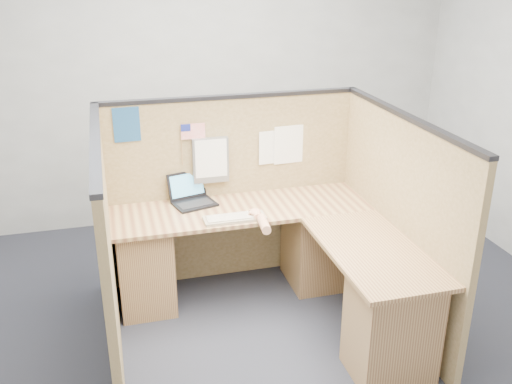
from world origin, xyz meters
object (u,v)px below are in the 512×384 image
object	(u,v)px
keyboard	(235,218)
mouse	(255,215)
laptop	(193,196)
l_desk	(279,268)

from	to	relation	value
keyboard	mouse	world-z (taller)	mouse
laptop	keyboard	world-z (taller)	laptop
laptop	l_desk	bearing A→B (deg)	-64.04
l_desk	mouse	xyz separation A→B (m)	(-0.13, 0.19, 0.36)
keyboard	mouse	bearing A→B (deg)	-0.52
l_desk	laptop	bearing A→B (deg)	131.17
laptop	mouse	xyz separation A→B (m)	(0.39, -0.40, -0.03)
laptop	keyboard	size ratio (longest dim) A/B	0.81
keyboard	mouse	xyz separation A→B (m)	(0.15, -0.00, 0.01)
l_desk	keyboard	size ratio (longest dim) A/B	4.31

